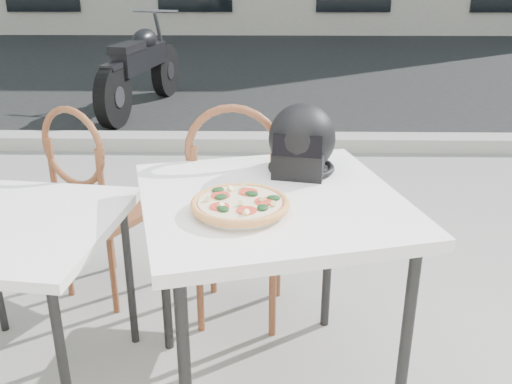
{
  "coord_description": "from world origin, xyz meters",
  "views": [
    {
      "loc": [
        -0.16,
        -1.89,
        1.59
      ],
      "look_at": [
        -0.19,
        -0.17,
        0.88
      ],
      "focal_mm": 40.0,
      "sensor_mm": 36.0,
      "label": 1
    }
  ],
  "objects_px": {
    "plate": "(240,210)",
    "cafe_chair_side": "(94,194)",
    "pizza": "(240,204)",
    "cafe_table_main": "(272,216)",
    "cafe_chair_main": "(238,206)",
    "cafe_table_side": "(10,237)",
    "helmet": "(302,142)",
    "motorcycle": "(141,69)"
  },
  "relations": [
    {
      "from": "plate",
      "to": "cafe_chair_side",
      "type": "distance_m",
      "value": 1.12
    },
    {
      "from": "plate",
      "to": "pizza",
      "type": "distance_m",
      "value": 0.02
    },
    {
      "from": "cafe_table_main",
      "to": "cafe_chair_side",
      "type": "relative_size",
      "value": 1.07
    },
    {
      "from": "plate",
      "to": "pizza",
      "type": "bearing_deg",
      "value": 60.65
    },
    {
      "from": "cafe_table_main",
      "to": "cafe_chair_main",
      "type": "distance_m",
      "value": 0.51
    },
    {
      "from": "plate",
      "to": "pizza",
      "type": "height_order",
      "value": "pizza"
    },
    {
      "from": "cafe_table_side",
      "to": "cafe_chair_side",
      "type": "relative_size",
      "value": 0.84
    },
    {
      "from": "helmet",
      "to": "cafe_chair_main",
      "type": "relative_size",
      "value": 0.29
    },
    {
      "from": "plate",
      "to": "motorcycle",
      "type": "xyz_separation_m",
      "value": [
        -1.29,
        4.6,
        -0.38
      ]
    },
    {
      "from": "plate",
      "to": "helmet",
      "type": "bearing_deg",
      "value": 60.65
    },
    {
      "from": "plate",
      "to": "cafe_table_side",
      "type": "distance_m",
      "value": 0.88
    },
    {
      "from": "cafe_table_main",
      "to": "helmet",
      "type": "distance_m",
      "value": 0.33
    },
    {
      "from": "cafe_chair_main",
      "to": "motorcycle",
      "type": "relative_size",
      "value": 0.51
    },
    {
      "from": "helmet",
      "to": "cafe_chair_main",
      "type": "height_order",
      "value": "helmet"
    },
    {
      "from": "plate",
      "to": "motorcycle",
      "type": "bearing_deg",
      "value": 105.67
    },
    {
      "from": "pizza",
      "to": "cafe_chair_side",
      "type": "relative_size",
      "value": 0.38
    },
    {
      "from": "plate",
      "to": "motorcycle",
      "type": "relative_size",
      "value": 0.14
    },
    {
      "from": "cafe_table_main",
      "to": "cafe_chair_side",
      "type": "height_order",
      "value": "cafe_chair_side"
    },
    {
      "from": "pizza",
      "to": "plate",
      "type": "bearing_deg",
      "value": -119.35
    },
    {
      "from": "pizza",
      "to": "cafe_table_side",
      "type": "xyz_separation_m",
      "value": [
        -0.84,
        0.15,
        -0.21
      ]
    },
    {
      "from": "pizza",
      "to": "cafe_table_side",
      "type": "height_order",
      "value": "pizza"
    },
    {
      "from": "helmet",
      "to": "motorcycle",
      "type": "bearing_deg",
      "value": 121.4
    },
    {
      "from": "pizza",
      "to": "cafe_chair_side",
      "type": "height_order",
      "value": "cafe_chair_side"
    },
    {
      "from": "pizza",
      "to": "cafe_table_side",
      "type": "bearing_deg",
      "value": 169.57
    },
    {
      "from": "cafe_chair_side",
      "to": "cafe_chair_main",
      "type": "bearing_deg",
      "value": -167.8
    },
    {
      "from": "pizza",
      "to": "helmet",
      "type": "distance_m",
      "value": 0.45
    },
    {
      "from": "plate",
      "to": "cafe_table_side",
      "type": "xyz_separation_m",
      "value": [
        -0.84,
        0.16,
        -0.19
      ]
    },
    {
      "from": "cafe_chair_side",
      "to": "motorcycle",
      "type": "xyz_separation_m",
      "value": [
        -0.56,
        3.8,
        -0.1
      ]
    },
    {
      "from": "plate",
      "to": "cafe_chair_main",
      "type": "height_order",
      "value": "cafe_chair_main"
    },
    {
      "from": "pizza",
      "to": "helmet",
      "type": "xyz_separation_m",
      "value": [
        0.22,
        0.38,
        0.09
      ]
    },
    {
      "from": "helmet",
      "to": "cafe_chair_side",
      "type": "distance_m",
      "value": 1.1
    },
    {
      "from": "cafe_table_main",
      "to": "pizza",
      "type": "xyz_separation_m",
      "value": [
        -0.1,
        -0.13,
        0.1
      ]
    },
    {
      "from": "helmet",
      "to": "cafe_chair_main",
      "type": "distance_m",
      "value": 0.48
    },
    {
      "from": "cafe_chair_main",
      "to": "cafe_chair_side",
      "type": "height_order",
      "value": "cafe_chair_main"
    },
    {
      "from": "cafe_table_side",
      "to": "cafe_chair_side",
      "type": "bearing_deg",
      "value": 80.0
    },
    {
      "from": "pizza",
      "to": "motorcycle",
      "type": "relative_size",
      "value": 0.18
    },
    {
      "from": "cafe_table_main",
      "to": "pizza",
      "type": "bearing_deg",
      "value": -127.91
    },
    {
      "from": "cafe_table_main",
      "to": "cafe_table_side",
      "type": "xyz_separation_m",
      "value": [
        -0.94,
        0.02,
        -0.1
      ]
    },
    {
      "from": "motorcycle",
      "to": "cafe_table_side",
      "type": "bearing_deg",
      "value": -73.13
    },
    {
      "from": "helmet",
      "to": "cafe_chair_main",
      "type": "bearing_deg",
      "value": 152.72
    },
    {
      "from": "motorcycle",
      "to": "plate",
      "type": "bearing_deg",
      "value": -63.23
    },
    {
      "from": "plate",
      "to": "cafe_chair_side",
      "type": "height_order",
      "value": "cafe_chair_side"
    }
  ]
}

